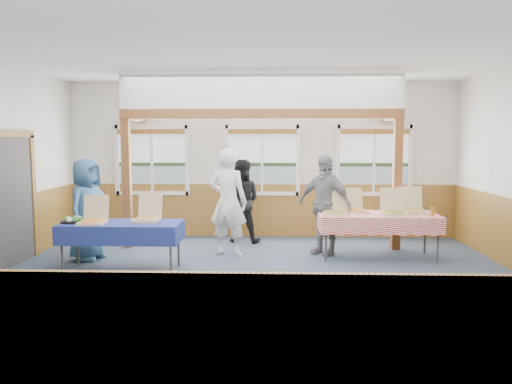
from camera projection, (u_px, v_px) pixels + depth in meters
floor at (256, 283)px, 7.05m from camera, size 8.00×8.00×0.00m
ceiling at (256, 52)px, 6.72m from camera, size 8.00×8.00×0.00m
wall_back at (262, 160)px, 10.36m from camera, size 8.00×0.00×8.00m
wall_front at (239, 202)px, 3.41m from camera, size 8.00×0.00×8.00m
wainscot_back at (262, 210)px, 10.45m from camera, size 7.98×0.05×1.10m
wainscot_front at (240, 348)px, 3.54m from camera, size 7.98×0.05×1.10m
cased_opening at (11, 201)px, 7.97m from camera, size 0.06×1.30×2.10m
window_left at (152, 156)px, 10.39m from camera, size 1.56×0.10×1.46m
window_mid at (262, 156)px, 10.31m from camera, size 1.56×0.10×1.46m
window_right at (374, 157)px, 10.23m from camera, size 1.56×0.10×1.46m
post_left at (127, 184)px, 9.30m from camera, size 0.15×0.15×2.40m
post_right at (397, 185)px, 9.13m from camera, size 0.15×0.15×2.40m
cross_beam at (261, 114)px, 9.08m from camera, size 5.15×0.18×0.18m
table_left at (122, 226)px, 7.65m from camera, size 1.93×1.17×0.76m
table_right at (378, 217)px, 8.56m from camera, size 2.20×1.70×0.76m
pizza_box_a at (93, 219)px, 7.55m from camera, size 0.41×0.49×0.42m
pizza_box_b at (147, 217)px, 7.79m from camera, size 0.41×0.49×0.42m
pizza_box_c at (335, 211)px, 8.47m from camera, size 0.45×0.53×0.44m
pizza_box_d at (355, 208)px, 8.75m from camera, size 0.45×0.52×0.41m
pizza_box_e at (394, 211)px, 8.46m from camera, size 0.41×0.50×0.44m
pizza_box_f at (414, 209)px, 8.66m from camera, size 0.42×0.51×0.44m
veggie_tray at (73, 220)px, 7.67m from camera, size 0.38×0.38×0.09m
drink_glass at (433, 212)px, 8.27m from camera, size 0.07×0.07×0.15m
woman_white at (228, 202)px, 8.71m from camera, size 0.79×0.63×1.88m
woman_black at (241, 201)px, 9.83m from camera, size 0.86×0.70×1.64m
man_blue at (87, 209)px, 8.39m from camera, size 0.72×0.94×1.72m
person_grey at (324, 204)px, 8.82m from camera, size 1.09×0.96×1.77m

